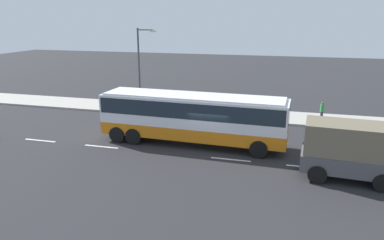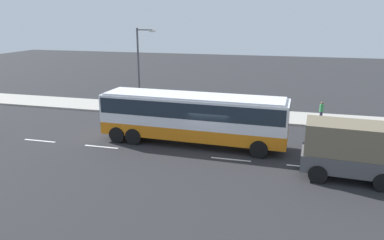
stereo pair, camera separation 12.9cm
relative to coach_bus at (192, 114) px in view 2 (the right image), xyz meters
The scene contains 6 objects.
ground_plane 2.50m from the coach_bus, 15.00° to the right, with size 120.00×120.00×0.00m, color #28282B.
sidewalk_curb 8.44m from the coach_bus, 80.65° to the left, with size 80.00×4.00×0.15m, color #A8A399.
lane_centreline 5.26m from the coach_bus, 154.22° to the right, with size 25.84×0.16×0.01m.
coach_bus is the anchor object (origin of this frame).
pedestrian_near_curb 11.56m from the coach_bus, 40.81° to the left, with size 0.32×0.32×1.57m.
street_lamp 9.58m from the coach_bus, 133.56° to the left, with size 1.69×0.24×7.19m.
Camera 2 is at (4.50, -21.84, 8.23)m, focal length 33.80 mm.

